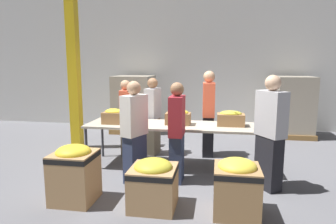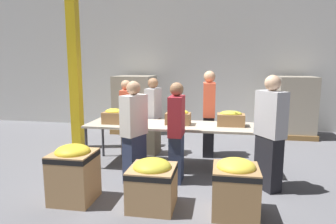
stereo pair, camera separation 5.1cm
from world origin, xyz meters
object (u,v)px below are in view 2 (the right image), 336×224
sorting_table (173,127)px  pallet_stack_1 (135,104)px  volunteer_2 (127,117)px  pallet_stack_0 (295,107)px  volunteer_3 (270,134)px  donation_bin_1 (152,182)px  banana_box_2 (231,118)px  volunteer_5 (153,117)px  volunteer_0 (134,133)px  support_pillar (74,60)px  volunteer_4 (209,114)px  donation_bin_2 (235,185)px  banana_box_1 (178,117)px  volunteer_1 (176,133)px  banana_box_0 (114,116)px  donation_bin_0 (74,171)px

sorting_table → pallet_stack_1: bearing=118.7°
volunteer_2 → pallet_stack_0: bearing=111.4°
volunteer_3 → pallet_stack_1: 4.79m
volunteer_2 → donation_bin_1: volunteer_2 is taller
banana_box_2 → volunteer_5: size_ratio=0.30×
volunteer_0 → support_pillar: bearing=70.6°
volunteer_4 → donation_bin_2: volunteer_4 is taller
support_pillar → donation_bin_1: bearing=-47.5°
banana_box_1 → volunteer_4: volunteer_4 is taller
sorting_table → volunteer_1: (0.16, -0.68, 0.04)m
banana_box_0 → volunteer_0: size_ratio=0.24×
volunteer_0 → banana_box_0: bearing=62.7°
volunteer_4 → volunteer_5: bearing=-89.3°
sorting_table → pallet_stack_0: bearing=46.3°
donation_bin_0 → pallet_stack_0: size_ratio=0.52×
volunteer_4 → volunteer_1: bearing=-20.1°
volunteer_3 → donation_bin_1: 1.93m
volunteer_5 → donation_bin_2: 2.92m
volunteer_3 → volunteer_2: bearing=29.0°
volunteer_2 → support_pillar: (-1.25, 0.21, 1.21)m
pallet_stack_1 → donation_bin_2: bearing=-59.7°
volunteer_2 → pallet_stack_1: 2.18m
volunteer_0 → donation_bin_1: (0.49, -0.83, -0.47)m
banana_box_2 → donation_bin_0: banana_box_2 is taller
volunteer_3 → pallet_stack_1: size_ratio=1.12×
banana_box_2 → volunteer_2: volunteer_2 is taller
volunteer_2 → pallet_stack_0: (3.93, 2.21, -0.00)m
volunteer_5 → pallet_stack_0: volunteer_5 is taller
volunteer_4 → donation_bin_1: (-0.64, -2.48, -0.53)m
donation_bin_2 → donation_bin_0: bearing=-180.0°
volunteer_5 → donation_bin_0: (-0.61, -2.40, -0.38)m
banana_box_2 → volunteer_2: bearing=163.2°
banana_box_0 → donation_bin_1: (1.09, -1.58, -0.60)m
volunteer_1 → support_pillar: 3.23m
banana_box_1 → banana_box_2: size_ratio=0.94×
sorting_table → volunteer_4: size_ratio=1.81×
pallet_stack_1 → pallet_stack_0: bearing=1.0°
volunteer_1 → donation_bin_1: size_ratio=2.41×
donation_bin_2 → support_pillar: (-3.45, 2.58, 1.61)m
donation_bin_1 → donation_bin_2: donation_bin_2 is taller
volunteer_4 → volunteer_2: bearing=-89.5°
banana_box_1 → donation_bin_1: size_ratio=0.67×
banana_box_2 → volunteer_3: volunteer_3 is taller
volunteer_0 → volunteer_5: (-0.04, 1.57, -0.01)m
banana_box_1 → donation_bin_0: bearing=-126.7°
volunteer_1 → volunteer_3: (1.44, -0.07, 0.06)m
banana_box_2 → donation_bin_1: (-1.07, -1.70, -0.60)m
banana_box_2 → pallet_stack_0: size_ratio=0.30×
volunteer_2 → support_pillar: 1.75m
volunteer_5 → donation_bin_1: size_ratio=2.41×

